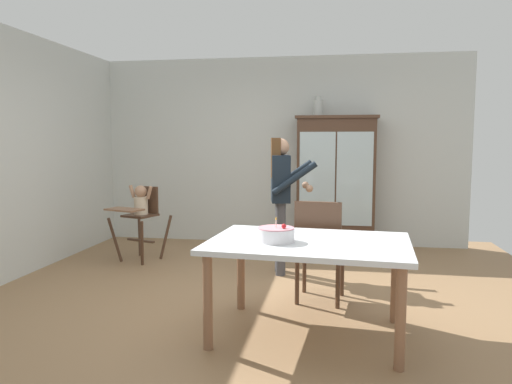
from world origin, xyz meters
The scene contains 9 objects.
ground_plane centered at (0.00, 0.00, 0.00)m, with size 6.24×6.24×0.00m, color #93704C.
wall_back centered at (0.00, 2.63, 1.35)m, with size 5.32×0.06×2.70m, color silver.
china_cabinet centered at (0.82, 2.37, 0.93)m, with size 1.11×0.48×1.84m.
ceramic_vase centered at (0.56, 2.37, 1.96)m, with size 0.13×0.13×0.27m.
high_chair_with_toddler centered at (-1.59, 1.25, 0.65)m, with size 0.73×0.81×0.95m.
adult_person centered at (0.21, 0.95, 0.97)m, with size 0.56×0.55×1.53m.
dining_table centered at (0.61, -0.75, 0.65)m, with size 1.58×1.17×0.74m.
birthday_cake centered at (0.37, -0.83, 0.79)m, with size 0.28×0.28×0.19m.
dining_chair_far_side centered at (0.67, -0.01, 0.56)m, with size 0.49×0.49×0.96m.
Camera 1 is at (0.79, -4.33, 1.49)m, focal length 33.48 mm.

